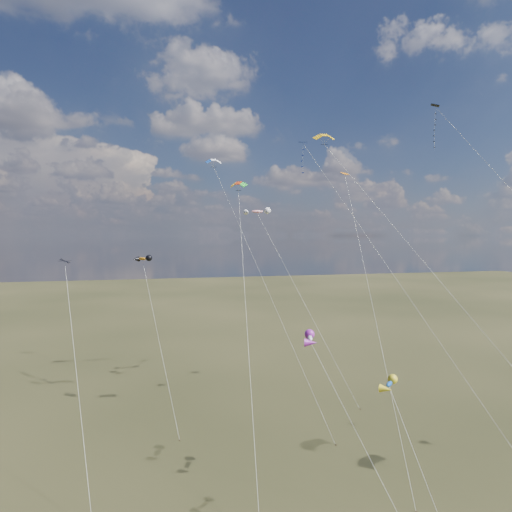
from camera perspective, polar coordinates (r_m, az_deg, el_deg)
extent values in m
cube|color=black|center=(64.67, 21.48, 17.12)|extent=(1.41, 1.42, 0.31)
cube|color=#091751|center=(61.44, 5.90, 13.96)|extent=(1.19, 1.17, 0.28)
cylinder|color=silver|center=(52.64, 16.98, -2.47)|extent=(12.93, 23.59, 33.36)
cube|color=black|center=(47.27, -22.79, -0.58)|extent=(0.92, 0.97, 0.35)
cylinder|color=silver|center=(42.25, -21.49, -13.83)|extent=(3.43, 12.96, 18.77)
cube|color=orange|center=(56.59, 11.05, 10.07)|extent=(1.09, 1.06, 0.37)
cylinder|color=silver|center=(46.45, 14.38, -6.02)|extent=(3.85, 20.89, 28.64)
cube|color=#332316|center=(41.78, 19.41, -27.94)|extent=(0.10, 0.10, 0.12)
cylinder|color=silver|center=(44.63, 23.64, -4.29)|extent=(15.67, 22.95, 32.05)
cylinder|color=silver|center=(55.90, 1.01, -2.70)|extent=(8.40, 24.00, 32.12)
cube|color=#332316|center=(50.46, 9.95, -22.22)|extent=(0.10, 0.10, 0.12)
cylinder|color=silver|center=(41.82, -1.15, -7.95)|extent=(3.11, 20.90, 27.12)
ellipsoid|color=orange|center=(61.77, -14.02, -0.33)|extent=(2.57, 2.72, 0.98)
cylinder|color=silver|center=(55.55, -12.06, -10.08)|extent=(3.40, 15.08, 18.17)
cube|color=#332316|center=(51.35, -9.51, -21.76)|extent=(0.10, 0.10, 0.12)
ellipsoid|color=white|center=(38.58, 6.77, -10.17)|extent=(1.74, 2.75, 0.95)
cylinder|color=silver|center=(38.80, 12.11, -19.97)|extent=(4.99, 6.16, 12.70)
ellipsoid|color=red|center=(64.99, 0.16, 5.59)|extent=(3.45, 1.30, 1.10)
cylinder|color=silver|center=(60.76, 6.11, -5.85)|extent=(9.54, 13.12, 24.63)
cube|color=#332316|center=(59.94, 12.88, -18.14)|extent=(0.10, 0.10, 0.12)
ellipsoid|color=#104AAB|center=(32.00, 16.33, -15.09)|extent=(1.89, 1.88, 0.76)
cylinder|color=silver|center=(32.43, 21.01, -25.98)|extent=(2.07, 6.13, 11.53)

